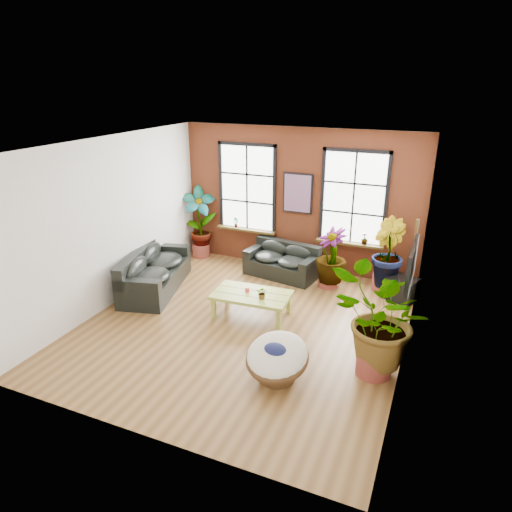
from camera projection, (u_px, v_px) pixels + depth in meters
The scene contains 19 objects.
room at pixel (247, 239), 8.50m from camera, with size 6.04×6.54×3.54m.
sofa_back at pixel (283, 261), 11.17m from camera, with size 1.85×1.12×0.80m.
sofa_left at pixel (153, 272), 10.41m from camera, with size 1.55×2.52×0.93m.
coffee_table at pixel (252, 296), 9.22m from camera, with size 1.60×0.98×0.60m.
papasan_chair at pixel (277, 358), 7.27m from camera, with size 1.13×1.15×0.77m.
poster at pixel (298, 193), 11.02m from camera, with size 0.74×0.06×0.98m.
tv_wall_unit at pixel (412, 265), 7.89m from camera, with size 0.13×1.86×1.20m.
media_box at pixel (402, 289), 9.96m from camera, with size 0.76×0.70×0.51m.
pot_back_left at pixel (201, 250), 12.43m from camera, with size 0.49×0.49×0.34m.
pot_back_right at pixel (384, 282), 10.41m from camera, with size 0.58×0.58×0.40m.
pot_right_wall at pixel (374, 363), 7.46m from camera, with size 0.70×0.70×0.42m.
pot_mid at pixel (328, 280), 10.62m from camera, with size 0.47×0.47×0.32m.
floor_plant_back_left at pixel (199, 220), 12.12m from camera, with size 0.93×0.63×1.77m, color #1D5C18.
floor_plant_back_right at pixel (386, 253), 10.15m from camera, with size 0.85×0.69×1.55m, color #1D5C18.
floor_plant_right_wall at pixel (380, 321), 7.17m from camera, with size 1.48×1.29×1.65m, color #1D5C18.
floor_plant_mid at pixel (331, 255), 10.38m from camera, with size 0.72×0.72×1.29m, color #1D5C18.
table_plant at pixel (262, 293), 8.94m from camera, with size 0.22×0.19×0.25m, color #1D5C18.
sill_plant_left at pixel (236, 222), 11.91m from camera, with size 0.14×0.10×0.27m, color #1D5C18.
sill_plant_right at pixel (365, 239), 10.69m from camera, with size 0.15×0.15×0.27m, color #1D5C18.
Camera 1 is at (3.30, -7.17, 4.56)m, focal length 32.00 mm.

